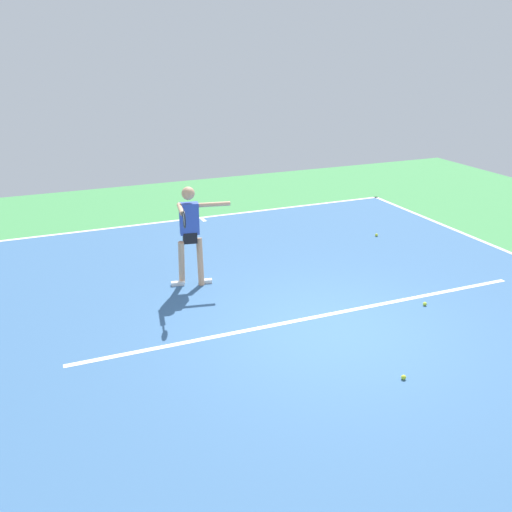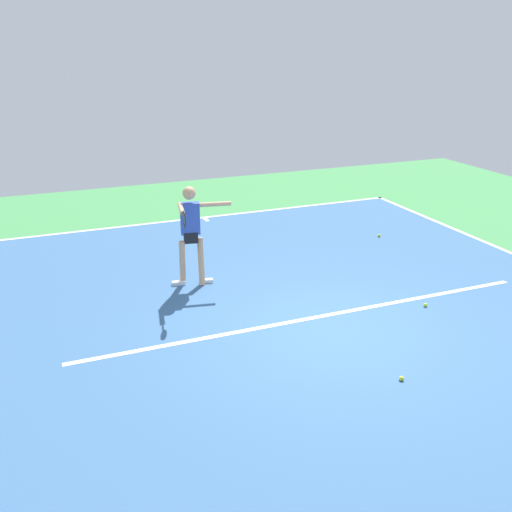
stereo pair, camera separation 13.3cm
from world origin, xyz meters
TOP-DOWN VIEW (x-y plane):
  - ground_plane at (0.00, 0.00)m, footprint 21.69×21.69m
  - court_surface at (0.00, 0.00)m, footprint 10.65×13.48m
  - court_line_baseline_near at (0.00, -6.69)m, footprint 10.65×0.10m
  - court_line_service at (0.00, -0.52)m, footprint 7.99×0.10m
  - court_line_centre_mark at (0.00, -6.49)m, footprint 0.10×0.30m
  - tennis_player at (1.48, -2.60)m, footprint 1.12×1.21m
  - tennis_ball_near_service_line at (-3.28, -3.68)m, footprint 0.07×0.07m
  - tennis_ball_near_player at (-0.17, 1.60)m, footprint 0.07×0.07m
  - tennis_ball_by_baseline at (-1.91, -0.18)m, footprint 0.07×0.07m

SIDE VIEW (x-z plane):
  - ground_plane at x=0.00m, z-range 0.00..0.00m
  - court_surface at x=0.00m, z-range 0.00..0.00m
  - court_line_baseline_near at x=0.00m, z-range 0.00..0.01m
  - court_line_service at x=0.00m, z-range 0.00..0.01m
  - court_line_centre_mark at x=0.00m, z-range 0.00..0.01m
  - tennis_ball_near_service_line at x=-3.28m, z-range 0.00..0.07m
  - tennis_ball_near_player at x=-0.17m, z-range 0.00..0.07m
  - tennis_ball_by_baseline at x=-1.91m, z-range 0.00..0.07m
  - tennis_player at x=1.48m, z-range 0.15..2.02m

